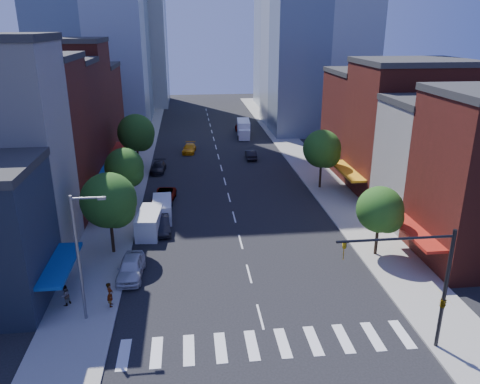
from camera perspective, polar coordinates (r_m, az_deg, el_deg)
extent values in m
plane|color=black|center=(33.79, 2.49, -14.94)|extent=(220.00, 220.00, 0.00)
cube|color=gray|center=(70.52, -12.74, 3.53)|extent=(5.00, 120.00, 0.15)
cube|color=gray|center=(72.12, 7.45, 4.22)|extent=(5.00, 120.00, 0.15)
cube|color=silver|center=(31.41, 3.37, -18.03)|extent=(19.00, 3.00, 0.01)
cube|color=#591C15|center=(51.88, -24.92, 5.43)|extent=(12.00, 9.00, 16.00)
cube|color=#591E16|center=(59.92, -22.47, 7.00)|extent=(12.00, 8.00, 15.00)
cube|color=#591C15|center=(67.81, -20.74, 9.43)|extent=(12.00, 9.00, 17.00)
cube|color=#591E16|center=(77.26, -18.95, 9.25)|extent=(12.00, 10.00, 13.00)
cube|color=beige|center=(51.24, 23.73, 3.12)|extent=(12.00, 8.00, 12.00)
cube|color=#591C15|center=(58.58, 19.67, 7.09)|extent=(12.00, 10.00, 15.00)
cube|color=#591E16|center=(67.71, 15.97, 8.20)|extent=(12.00, 10.00, 13.00)
cylinder|color=black|center=(31.28, 23.72, -10.91)|extent=(0.24, 0.24, 8.00)
cylinder|color=black|center=(28.10, 18.50, -5.45)|extent=(7.00, 0.16, 0.16)
imported|color=gold|center=(27.27, 12.59, -7.05)|extent=(0.22, 0.18, 1.10)
imported|color=gold|center=(31.68, 23.52, -12.17)|extent=(0.48, 2.24, 0.90)
cylinder|color=slate|center=(32.79, -19.08, -7.82)|extent=(0.20, 0.20, 9.00)
cylinder|color=slate|center=(30.89, -18.16, -0.70)|extent=(2.00, 0.14, 0.14)
cube|color=slate|center=(30.73, -16.51, -0.73)|extent=(0.50, 0.25, 0.18)
cylinder|color=black|center=(42.62, -15.36, -4.66)|extent=(0.28, 0.28, 3.92)
sphere|color=#1D4915|center=(41.53, -15.72, -0.96)|extent=(4.80, 4.80, 4.80)
sphere|color=#1D4915|center=(41.40, -14.88, -1.99)|extent=(3.36, 3.36, 3.36)
cylinder|color=black|center=(52.80, -13.69, 0.12)|extent=(0.28, 0.28, 3.64)
sphere|color=#1D4915|center=(51.97, -13.93, 2.95)|extent=(4.20, 4.20, 4.20)
sphere|color=#1D4915|center=(51.79, -13.25, 2.20)|extent=(2.94, 2.94, 2.94)
cylinder|color=black|center=(66.01, -12.35, 4.42)|extent=(0.28, 0.28, 4.20)
sphere|color=#1D4915|center=(65.27, -12.55, 7.08)|extent=(5.00, 5.00, 5.00)
sphere|color=#1D4915|center=(65.08, -12.00, 6.41)|extent=(3.50, 3.50, 3.50)
cylinder|color=black|center=(42.59, 16.35, -5.20)|extent=(0.28, 0.28, 3.36)
sphere|color=#1D4915|center=(41.62, 16.68, -2.05)|extent=(4.00, 4.00, 4.00)
sphere|color=#1D4915|center=(41.82, 17.51, -2.92)|extent=(2.80, 2.80, 2.80)
cylinder|color=black|center=(58.33, 9.79, 2.42)|extent=(0.28, 0.28, 3.92)
sphere|color=#1D4915|center=(57.54, 9.96, 5.22)|extent=(4.60, 4.60, 4.60)
sphere|color=#1D4915|center=(57.61, 10.57, 4.48)|extent=(3.22, 3.22, 3.22)
imported|color=silver|center=(39.01, -13.16, -8.95)|extent=(2.15, 4.92, 1.65)
imported|color=black|center=(46.60, -9.61, -3.86)|extent=(2.10, 4.79, 1.53)
imported|color=#999999|center=(54.23, -9.22, -0.48)|extent=(2.84, 5.17, 1.37)
imported|color=black|center=(65.36, -9.94, 2.98)|extent=(2.22, 4.67, 1.32)
cube|color=silver|center=(46.34, -10.95, -3.66)|extent=(2.53, 5.34, 2.17)
cube|color=black|center=(44.44, -11.37, -4.29)|extent=(2.00, 1.20, 0.93)
cylinder|color=black|center=(45.23, -12.40, -5.38)|extent=(0.33, 0.81, 0.79)
cylinder|color=black|center=(44.90, -10.06, -5.40)|extent=(0.33, 0.81, 0.79)
cylinder|color=black|center=(48.37, -11.65, -3.61)|extent=(0.33, 0.81, 0.79)
cylinder|color=black|center=(48.07, -9.47, -3.62)|extent=(0.33, 0.81, 0.79)
cube|color=silver|center=(49.59, -9.45, -2.06)|extent=(2.05, 4.85, 2.01)
cube|color=black|center=(47.79, -9.50, -2.55)|extent=(1.80, 1.01, 0.86)
cylinder|color=black|center=(48.37, -10.46, -3.56)|extent=(0.26, 0.74, 0.73)
cylinder|color=black|center=(48.31, -8.41, -3.47)|extent=(0.26, 0.74, 0.73)
cylinder|color=black|center=(51.38, -10.35, -2.13)|extent=(0.26, 0.74, 0.73)
cylinder|color=black|center=(51.33, -8.42, -2.04)|extent=(0.26, 0.74, 0.73)
imported|color=#F29D0C|center=(74.76, -6.22, 5.30)|extent=(2.42, 4.79, 1.33)
imported|color=black|center=(70.86, 1.33, 4.61)|extent=(1.56, 4.20, 1.37)
imported|color=#999999|center=(90.33, -0.08, 7.94)|extent=(1.86, 4.05, 1.35)
cube|color=white|center=(85.49, 0.42, 7.78)|extent=(2.60, 5.97, 2.87)
cube|color=white|center=(82.26, 0.52, 6.98)|extent=(2.09, 1.76, 1.79)
cylinder|color=black|center=(83.05, -0.19, 6.69)|extent=(0.33, 0.82, 0.81)
cylinder|color=black|center=(83.14, 1.18, 6.70)|extent=(0.33, 0.82, 0.81)
cylinder|color=black|center=(86.98, -0.27, 7.29)|extent=(0.33, 0.82, 0.81)
cylinder|color=black|center=(87.06, 1.03, 7.30)|extent=(0.33, 0.82, 0.81)
imported|color=#999999|center=(35.36, -15.56, -11.94)|extent=(0.50, 0.71, 1.85)
imported|color=#999999|center=(36.50, -20.56, -11.71)|extent=(0.93, 0.98, 1.59)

